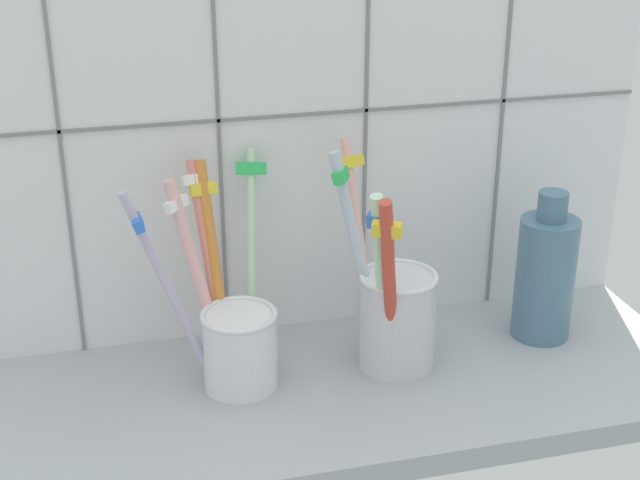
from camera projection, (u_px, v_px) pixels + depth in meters
counter_slab at (326, 396)px, 76.55cm from camera, size 64.00×22.00×2.00cm
tile_wall_back at (291, 106)px, 78.59cm from camera, size 64.00×2.20×45.00cm
toothbrush_cup_left at (233, 330)px, 74.94cm from camera, size 12.66×11.98×17.79cm
toothbrush_cup_right at (394, 310)px, 77.10cm from camera, size 8.94×12.95×18.87cm
ceramic_vase at (545, 275)px, 81.71cm from camera, size 5.24×5.24×13.79cm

